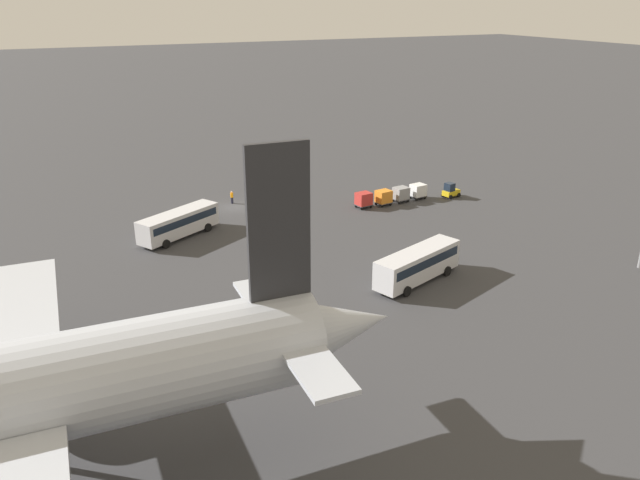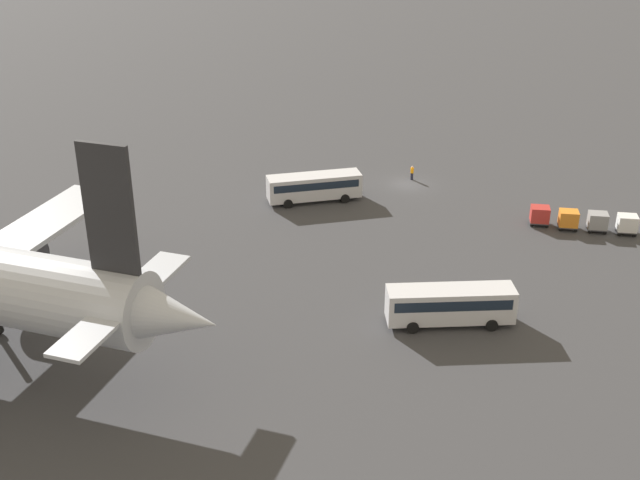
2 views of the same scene
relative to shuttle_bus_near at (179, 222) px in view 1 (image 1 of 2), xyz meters
The scene contains 9 objects.
ground_plane 12.32m from the shuttle_bus_near, 139.35° to the right, with size 600.00×600.00×0.00m, color #38383A.
shuttle_bus_near is the anchor object (origin of this frame).
shuttle_bus_far 28.62m from the shuttle_bus_near, 129.68° to the left, with size 10.80×5.91×3.28m.
baggage_tug 37.89m from the shuttle_bus_near, behind, with size 2.62×2.06×2.10m.
worker_person 13.44m from the shuttle_bus_near, 134.68° to the right, with size 0.38×0.38×1.74m.
cargo_cart_white 33.37m from the shuttle_bus_near, behind, with size 2.20×1.93×2.06m.
cargo_cart_grey 30.47m from the shuttle_bus_near, behind, with size 2.20×1.93×2.06m.
cargo_cart_orange 27.57m from the shuttle_bus_near, behind, with size 2.20×1.93×2.06m.
cargo_cart_red 24.67m from the shuttle_bus_near, behind, with size 2.20×1.93×2.06m.
Camera 1 is at (23.38, 76.32, 26.32)m, focal length 35.00 mm.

